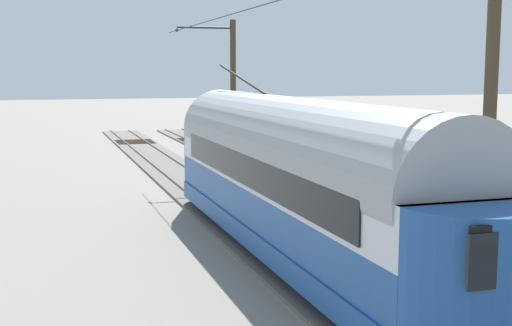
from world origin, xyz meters
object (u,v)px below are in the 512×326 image
Objects in this scene: vintage_streetcar at (293,175)px; catenary_pole_foreground at (232,94)px; catenary_pole_mid_near at (486,124)px; track_end_bumper at (320,185)px.

catenary_pole_foreground is at bearing -99.67° from vintage_streetcar.
track_end_bumper is at bearing -97.96° from catenary_pole_mid_near.
vintage_streetcar is at bearing 80.33° from catenary_pole_foreground.
vintage_streetcar is at bearing -59.05° from catenary_pole_mid_near.
vintage_streetcar is at bearing 62.83° from track_end_bumper.
vintage_streetcar is 15.76m from catenary_pole_foreground.
track_end_bumper is (-1.83, 6.76, -3.47)m from catenary_pole_foreground.
track_end_bumper is at bearing -117.17° from vintage_streetcar.
catenary_pole_mid_near is at bearing 120.95° from vintage_streetcar.
catenary_pole_mid_near is (0.00, 19.85, 0.00)m from catenary_pole_foreground.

